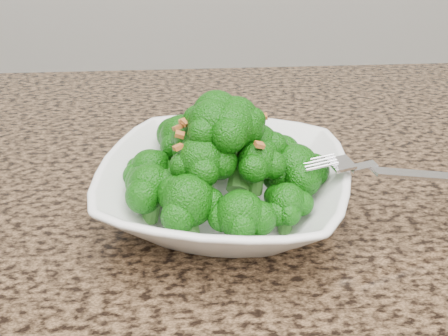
{
  "coord_description": "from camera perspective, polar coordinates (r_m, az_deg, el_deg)",
  "views": [
    {
      "loc": [
        0.02,
        -0.02,
        1.19
      ],
      "look_at": [
        0.05,
        0.41,
        0.95
      ],
      "focal_mm": 45.0,
      "sensor_mm": 36.0,
      "label": 1
    }
  ],
  "objects": [
    {
      "name": "granite_counter",
      "position": [
        0.44,
        -6.08,
        -14.49
      ],
      "size": [
        1.64,
        1.04,
        0.03
      ],
      "primitive_type": "cube",
      "color": "brown",
      "rests_on": "cabinet"
    },
    {
      "name": "bowl",
      "position": [
        0.51,
        0.0,
        -2.28
      ],
      "size": [
        0.26,
        0.26,
        0.05
      ],
      "primitive_type": "imported",
      "rotation": [
        0.0,
        0.0,
        -0.23
      ],
      "color": "white",
      "rests_on": "granite_counter"
    },
    {
      "name": "broccoli_pile",
      "position": [
        0.47,
        0.0,
        4.53
      ],
      "size": [
        0.19,
        0.19,
        0.08
      ],
      "primitive_type": null,
      "color": "#125F0A",
      "rests_on": "bowl"
    },
    {
      "name": "garlic_topping",
      "position": [
        0.46,
        0.0,
        9.3
      ],
      "size": [
        0.12,
        0.12,
        0.01
      ],
      "primitive_type": null,
      "color": "#B6682C",
      "rests_on": "broccoli_pile"
    },
    {
      "name": "fork",
      "position": [
        0.49,
        14.43,
        0.14
      ],
      "size": [
        0.19,
        0.06,
        0.01
      ],
      "primitive_type": null,
      "rotation": [
        0.0,
        0.0,
        0.18
      ],
      "color": "silver",
      "rests_on": "bowl"
    }
  ]
}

